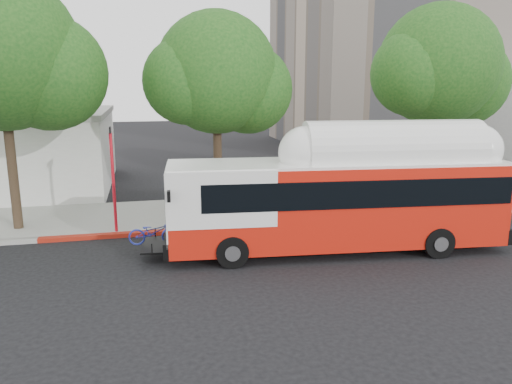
% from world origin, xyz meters
% --- Properties ---
extents(ground, '(120.00, 120.00, 0.00)m').
position_xyz_m(ground, '(0.00, 0.00, 0.00)').
color(ground, black).
rests_on(ground, ground).
extents(sidewalk, '(60.00, 5.00, 0.15)m').
position_xyz_m(sidewalk, '(0.00, 6.50, 0.07)').
color(sidewalk, gray).
rests_on(sidewalk, ground).
extents(curb_strip, '(60.00, 0.30, 0.15)m').
position_xyz_m(curb_strip, '(0.00, 3.90, 0.07)').
color(curb_strip, gray).
rests_on(curb_strip, ground).
extents(red_curb_segment, '(10.00, 0.32, 0.16)m').
position_xyz_m(red_curb_segment, '(-3.00, 3.90, 0.08)').
color(red_curb_segment, '#9D1F11').
rests_on(red_curb_segment, ground).
extents(street_tree_left, '(6.67, 5.80, 9.74)m').
position_xyz_m(street_tree_left, '(-8.53, 5.56, 6.60)').
color(street_tree_left, '#2D2116').
rests_on(street_tree_left, ground).
extents(street_tree_mid, '(5.75, 5.00, 8.62)m').
position_xyz_m(street_tree_mid, '(-0.59, 6.06, 5.91)').
color(street_tree_mid, '#2D2116').
rests_on(street_tree_mid, ground).
extents(street_tree_right, '(6.21, 5.40, 9.18)m').
position_xyz_m(street_tree_right, '(9.44, 5.86, 6.26)').
color(street_tree_right, '#2D2116').
rests_on(street_tree_right, ground).
extents(transit_bus, '(12.38, 3.43, 3.62)m').
position_xyz_m(transit_bus, '(2.40, 0.66, 1.69)').
color(transit_bus, red).
rests_on(transit_bus, ground).
extents(signal_pole, '(0.12, 0.39, 4.14)m').
position_xyz_m(signal_pole, '(-5.22, 4.19, 2.13)').
color(signal_pole, red).
rests_on(signal_pole, ground).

